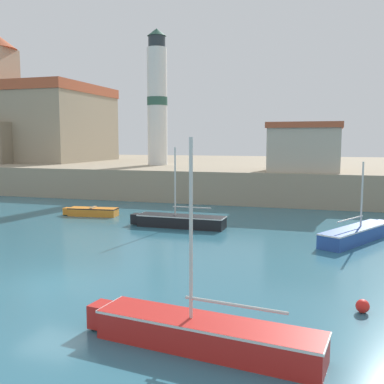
{
  "coord_description": "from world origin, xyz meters",
  "views": [
    {
      "loc": [
        10.24,
        -14.63,
        5.56
      ],
      "look_at": [
        1.14,
        14.75,
        2.0
      ],
      "focal_mm": 42.0,
      "sensor_mm": 36.0,
      "label": 1
    }
  ],
  "objects_px": {
    "mooring_buoy": "(363,306)",
    "church": "(47,118)",
    "harbor_shed_mid_row": "(305,147)",
    "sailboat_black_1": "(179,220)",
    "dinghy_orange_0": "(92,211)",
    "sailboat_red_3": "(202,332)",
    "lighthouse": "(157,100)",
    "sailboat_blue_4": "(358,233)"
  },
  "relations": [
    {
      "from": "mooring_buoy",
      "to": "church",
      "type": "xyz_separation_m",
      "value": [
        -36.64,
        35.73,
        8.16
      ]
    },
    {
      "from": "dinghy_orange_0",
      "to": "sailboat_black_1",
      "type": "relative_size",
      "value": 0.66
    },
    {
      "from": "sailboat_black_1",
      "to": "harbor_shed_mid_row",
      "type": "distance_m",
      "value": 16.48
    },
    {
      "from": "harbor_shed_mid_row",
      "to": "lighthouse",
      "type": "bearing_deg",
      "value": 162.59
    },
    {
      "from": "dinghy_orange_0",
      "to": "lighthouse",
      "type": "distance_m",
      "value": 19.65
    },
    {
      "from": "sailboat_blue_4",
      "to": "lighthouse",
      "type": "relative_size",
      "value": 0.45
    },
    {
      "from": "sailboat_blue_4",
      "to": "church",
      "type": "distance_m",
      "value": 45.24
    },
    {
      "from": "lighthouse",
      "to": "mooring_buoy",
      "type": "bearing_deg",
      "value": -58.11
    },
    {
      "from": "mooring_buoy",
      "to": "sailboat_red_3",
      "type": "bearing_deg",
      "value": -137.1
    },
    {
      "from": "lighthouse",
      "to": "church",
      "type": "bearing_deg",
      "value": 165.13
    },
    {
      "from": "sailboat_black_1",
      "to": "mooring_buoy",
      "type": "height_order",
      "value": "sailboat_black_1"
    },
    {
      "from": "church",
      "to": "sailboat_red_3",
      "type": "bearing_deg",
      "value": -50.81
    },
    {
      "from": "dinghy_orange_0",
      "to": "harbor_shed_mid_row",
      "type": "bearing_deg",
      "value": 39.72
    },
    {
      "from": "sailboat_red_3",
      "to": "mooring_buoy",
      "type": "distance_m",
      "value": 5.83
    },
    {
      "from": "harbor_shed_mid_row",
      "to": "dinghy_orange_0",
      "type": "bearing_deg",
      "value": -140.28
    },
    {
      "from": "sailboat_blue_4",
      "to": "lighthouse",
      "type": "xyz_separation_m",
      "value": [
        -19.79,
        20.14,
        9.5
      ]
    },
    {
      "from": "harbor_shed_mid_row",
      "to": "mooring_buoy",
      "type": "bearing_deg",
      "value": -82.63
    },
    {
      "from": "dinghy_orange_0",
      "to": "sailboat_blue_4",
      "type": "height_order",
      "value": "sailboat_blue_4"
    },
    {
      "from": "sailboat_red_3",
      "to": "sailboat_blue_4",
      "type": "bearing_deg",
      "value": 72.67
    },
    {
      "from": "mooring_buoy",
      "to": "lighthouse",
      "type": "relative_size",
      "value": 0.03
    },
    {
      "from": "dinghy_orange_0",
      "to": "church",
      "type": "relative_size",
      "value": 0.26
    },
    {
      "from": "dinghy_orange_0",
      "to": "sailboat_red_3",
      "type": "distance_m",
      "value": 22.61
    },
    {
      "from": "mooring_buoy",
      "to": "sailboat_black_1",
      "type": "bearing_deg",
      "value": 130.95
    },
    {
      "from": "mooring_buoy",
      "to": "harbor_shed_mid_row",
      "type": "relative_size",
      "value": 0.07
    },
    {
      "from": "mooring_buoy",
      "to": "church",
      "type": "bearing_deg",
      "value": 135.72
    },
    {
      "from": "harbor_shed_mid_row",
      "to": "sailboat_red_3",
      "type": "bearing_deg",
      "value": -91.69
    },
    {
      "from": "sailboat_red_3",
      "to": "sailboat_blue_4",
      "type": "height_order",
      "value": "sailboat_red_3"
    },
    {
      "from": "sailboat_red_3",
      "to": "mooring_buoy",
      "type": "height_order",
      "value": "sailboat_red_3"
    },
    {
      "from": "church",
      "to": "sailboat_blue_4",
      "type": "bearing_deg",
      "value": -33.72
    },
    {
      "from": "church",
      "to": "harbor_shed_mid_row",
      "type": "bearing_deg",
      "value": -16.1
    },
    {
      "from": "sailboat_red_3",
      "to": "harbor_shed_mid_row",
      "type": "distance_m",
      "value": 30.45
    },
    {
      "from": "harbor_shed_mid_row",
      "to": "church",
      "type": "bearing_deg",
      "value": 163.9
    },
    {
      "from": "mooring_buoy",
      "to": "sailboat_blue_4",
      "type": "bearing_deg",
      "value": 87.9
    },
    {
      "from": "church",
      "to": "mooring_buoy",
      "type": "bearing_deg",
      "value": -44.28
    },
    {
      "from": "sailboat_black_1",
      "to": "church",
      "type": "relative_size",
      "value": 0.39
    },
    {
      "from": "dinghy_orange_0",
      "to": "sailboat_blue_4",
      "type": "distance_m",
      "value": 18.56
    },
    {
      "from": "sailboat_red_3",
      "to": "sailboat_blue_4",
      "type": "xyz_separation_m",
      "value": [
        4.67,
        14.98,
        -0.01
      ]
    },
    {
      "from": "sailboat_black_1",
      "to": "sailboat_red_3",
      "type": "relative_size",
      "value": 0.92
    },
    {
      "from": "sailboat_blue_4",
      "to": "mooring_buoy",
      "type": "relative_size",
      "value": 14.75
    },
    {
      "from": "sailboat_black_1",
      "to": "lighthouse",
      "type": "bearing_deg",
      "value": 115.2
    },
    {
      "from": "mooring_buoy",
      "to": "harbor_shed_mid_row",
      "type": "distance_m",
      "value": 26.78
    },
    {
      "from": "sailboat_red_3",
      "to": "church",
      "type": "distance_m",
      "value": 51.84
    }
  ]
}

